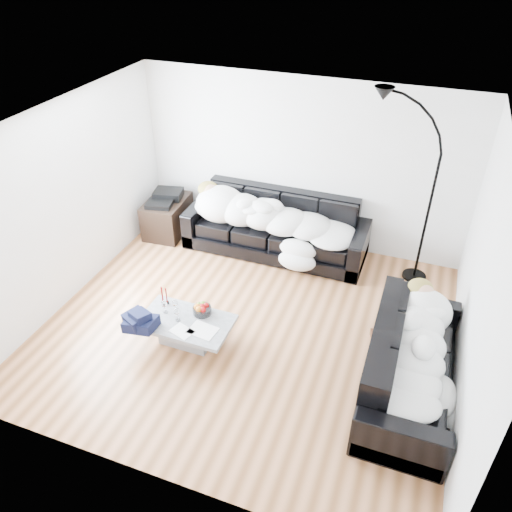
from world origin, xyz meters
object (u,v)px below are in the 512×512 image
(sleeper_right, at_px, (416,348))
(wine_glass_b, at_px, (165,307))
(wine_glass_a, at_px, (175,306))
(wine_glass_c, at_px, (177,314))
(candle_right, at_px, (166,296))
(shoes, at_px, (388,331))
(floor_lamp, at_px, (429,206))
(sleeper_back, at_px, (275,215))
(stereo, at_px, (165,197))
(av_cabinet, at_px, (168,216))
(sofa_back, at_px, (276,225))
(sofa_right, at_px, (412,362))
(coffee_table, at_px, (187,331))
(candle_left, at_px, (162,295))
(fruit_bowl, at_px, (202,309))

(sleeper_right, xyz_separation_m, wine_glass_b, (-2.94, -0.10, -0.23))
(wine_glass_a, distance_m, wine_glass_c, 0.17)
(candle_right, distance_m, shoes, 2.83)
(floor_lamp, bearing_deg, wine_glass_c, -142.59)
(wine_glass_c, distance_m, candle_right, 0.36)
(wine_glass_a, xyz_separation_m, candle_right, (-0.18, 0.10, 0.03))
(sleeper_back, bearing_deg, shoes, -33.19)
(wine_glass_a, height_order, wine_glass_b, wine_glass_b)
(wine_glass_b, bearing_deg, sleeper_back, 72.87)
(wine_glass_b, relative_size, stereo, 0.39)
(wine_glass_b, relative_size, shoes, 0.38)
(av_cabinet, relative_size, floor_lamp, 0.36)
(sleeper_right, relative_size, av_cabinet, 2.13)
(sleeper_back, height_order, candle_right, sleeper_back)
(wine_glass_b, bearing_deg, av_cabinet, 118.14)
(wine_glass_a, bearing_deg, sleeper_right, 0.82)
(shoes, distance_m, floor_lamp, 1.77)
(sofa_back, distance_m, sleeper_back, 0.21)
(wine_glass_b, bearing_deg, wine_glass_c, -19.54)
(wine_glass_c, relative_size, stereo, 0.41)
(wine_glass_b, bearing_deg, sofa_back, 73.23)
(sofa_right, bearing_deg, coffee_table, 93.30)
(sleeper_right, height_order, shoes, sleeper_right)
(sleeper_right, xyz_separation_m, wine_glass_c, (-2.73, -0.18, -0.22))
(candle_left, distance_m, shoes, 2.88)
(sofa_back, height_order, candle_left, sofa_back)
(sofa_right, relative_size, wine_glass_a, 12.58)
(sofa_back, bearing_deg, sleeper_right, -43.59)
(sleeper_right, relative_size, candle_left, 6.80)
(fruit_bowl, height_order, candle_left, candle_left)
(av_cabinet, xyz_separation_m, stereo, (0.00, 0.00, 0.36))
(wine_glass_b, distance_m, candle_left, 0.18)
(fruit_bowl, bearing_deg, candle_left, -178.93)
(wine_glass_b, xyz_separation_m, candle_left, (-0.10, 0.14, 0.05))
(coffee_table, height_order, wine_glass_c, wine_glass_c)
(wine_glass_a, height_order, av_cabinet, av_cabinet)
(av_cabinet, bearing_deg, wine_glass_b, -65.75)
(sleeper_back, xyz_separation_m, floor_lamp, (2.13, 0.09, 0.52))
(wine_glass_c, relative_size, candle_left, 0.68)
(wine_glass_a, xyz_separation_m, floor_lamp, (2.70, 2.23, 0.76))
(coffee_table, bearing_deg, sleeper_back, 80.59)
(sofa_right, bearing_deg, wine_glass_a, 90.82)
(wine_glass_b, relative_size, candle_left, 0.64)
(sofa_right, height_order, candle_left, sofa_right)
(av_cabinet, bearing_deg, sofa_back, -1.18)
(floor_lamp, bearing_deg, stereo, 176.91)
(candle_left, xyz_separation_m, floor_lamp, (2.92, 2.15, 0.71))
(candle_left, xyz_separation_m, candle_right, (0.04, 0.03, -0.02))
(coffee_table, bearing_deg, sleeper_right, 3.30)
(sofa_back, xyz_separation_m, floor_lamp, (2.13, 0.04, 0.72))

